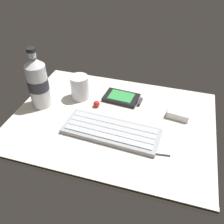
# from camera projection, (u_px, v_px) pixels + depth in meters

# --- Properties ---
(ground_plane) EXTENTS (0.64, 0.48, 0.03)m
(ground_plane) POSITION_uv_depth(u_px,v_px,m) (112.00, 122.00, 0.82)
(ground_plane) COLOR beige
(keyboard) EXTENTS (0.30, 0.13, 0.02)m
(keyboard) POSITION_uv_depth(u_px,v_px,m) (111.00, 131.00, 0.76)
(keyboard) COLOR #93969B
(keyboard) RESTS_ON ground_plane
(handheld_device) EXTENTS (0.13, 0.09, 0.02)m
(handheld_device) POSITION_uv_depth(u_px,v_px,m) (123.00, 98.00, 0.89)
(handheld_device) COLOR black
(handheld_device) RESTS_ON ground_plane
(juice_cup) EXTENTS (0.06, 0.06, 0.09)m
(juice_cup) POSITION_uv_depth(u_px,v_px,m) (80.00, 88.00, 0.88)
(juice_cup) COLOR silver
(juice_cup) RESTS_ON ground_plane
(water_bottle) EXTENTS (0.07, 0.07, 0.21)m
(water_bottle) POSITION_uv_depth(u_px,v_px,m) (38.00, 82.00, 0.82)
(water_bottle) COLOR silver
(water_bottle) RESTS_ON ground_plane
(charger_block) EXTENTS (0.08, 0.07, 0.02)m
(charger_block) POSITION_uv_depth(u_px,v_px,m) (179.00, 113.00, 0.82)
(charger_block) COLOR white
(charger_block) RESTS_ON ground_plane
(trackball_mouse) EXTENTS (0.02, 0.02, 0.02)m
(trackball_mouse) POSITION_uv_depth(u_px,v_px,m) (96.00, 104.00, 0.86)
(trackball_mouse) COLOR red
(trackball_mouse) RESTS_ON ground_plane
(stylus_pen) EXTENTS (0.10, 0.02, 0.01)m
(stylus_pen) POSITION_uv_depth(u_px,v_px,m) (153.00, 153.00, 0.69)
(stylus_pen) COLOR #26262B
(stylus_pen) RESTS_ON ground_plane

